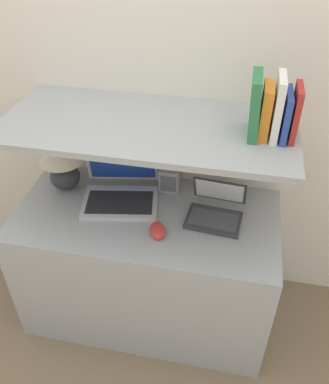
% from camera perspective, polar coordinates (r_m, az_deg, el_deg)
% --- Properties ---
extents(ground_plane, '(12.00, 12.00, 0.00)m').
position_cam_1_polar(ground_plane, '(2.30, -4.07, -21.86)').
color(ground_plane, '#7A664C').
extents(wall_back, '(6.00, 0.05, 2.40)m').
position_cam_1_polar(wall_back, '(2.00, -0.35, 14.75)').
color(wall_back, silver).
rests_on(wall_back, ground_plane).
extents(desk, '(1.26, 0.63, 0.71)m').
position_cam_1_polar(desk, '(2.19, -2.34, -10.14)').
color(desk, '#999EA3').
rests_on(desk, ground_plane).
extents(back_riser, '(1.26, 0.04, 1.13)m').
position_cam_1_polar(back_riser, '(2.29, -0.52, -0.45)').
color(back_riser, silver).
rests_on(back_riser, ground_plane).
extents(shelf, '(1.26, 0.57, 0.03)m').
position_cam_1_polar(shelf, '(1.75, -2.45, 9.24)').
color(shelf, '#999EA3').
rests_on(shelf, back_riser).
extents(table_lamp, '(0.22, 0.22, 0.31)m').
position_cam_1_polar(table_lamp, '(2.07, -14.28, 4.84)').
color(table_lamp, '#2D2D33').
rests_on(table_lamp, desk).
extents(laptop_large, '(0.41, 0.38, 0.28)m').
position_cam_1_polar(laptop_large, '(2.01, -6.16, 0.56)').
color(laptop_large, silver).
rests_on(laptop_large, desk).
extents(laptop_small, '(0.27, 0.26, 0.17)m').
position_cam_1_polar(laptop_small, '(1.91, 7.17, -2.60)').
color(laptop_small, '#333338').
rests_on(laptop_small, desk).
extents(computer_mouse, '(0.10, 0.13, 0.04)m').
position_cam_1_polar(computer_mouse, '(1.82, -0.97, -5.40)').
color(computer_mouse, red).
rests_on(computer_mouse, desk).
extents(router_box, '(0.10, 0.09, 0.13)m').
position_cam_1_polar(router_box, '(2.05, 0.75, 1.82)').
color(router_box, gray).
rests_on(router_box, desk).
extents(book_red, '(0.02, 0.15, 0.21)m').
position_cam_1_polar(book_red, '(1.66, 17.89, 10.52)').
color(book_red, '#A82823').
rests_on(book_red, shelf).
extents(book_blue, '(0.02, 0.17, 0.19)m').
position_cam_1_polar(book_blue, '(1.67, 16.67, 10.31)').
color(book_blue, '#284293').
rests_on(book_blue, shelf).
extents(book_white, '(0.03, 0.17, 0.25)m').
position_cam_1_polar(book_white, '(1.65, 15.60, 11.39)').
color(book_white, silver).
rests_on(book_white, shelf).
extents(book_orange, '(0.04, 0.14, 0.21)m').
position_cam_1_polar(book_orange, '(1.66, 14.02, 10.96)').
color(book_orange, orange).
rests_on(book_orange, shelf).
extents(book_green, '(0.05, 0.18, 0.25)m').
position_cam_1_polar(book_green, '(1.65, 12.60, 11.75)').
color(book_green, '#2D7042').
rests_on(book_green, shelf).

